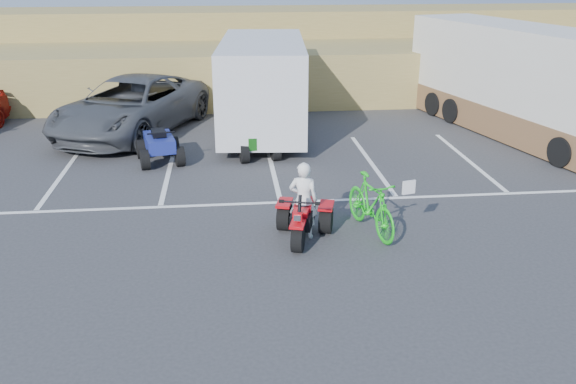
{
  "coord_description": "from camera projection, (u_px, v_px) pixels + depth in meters",
  "views": [
    {
      "loc": [
        -1.16,
        -10.37,
        5.2
      ],
      "look_at": [
        -0.03,
        0.46,
        1.0
      ],
      "focal_mm": 38.0,
      "sensor_mm": 36.0,
      "label": 1
    }
  ],
  "objects": [
    {
      "name": "ground",
      "position": [
        292.0,
        249.0,
        11.6
      ],
      "size": [
        100.0,
        100.0,
        0.0
      ],
      "primitive_type": "plane",
      "color": "#323234",
      "rests_on": "ground"
    },
    {
      "name": "cargo_trailer",
      "position": [
        263.0,
        84.0,
        18.76
      ],
      "size": [
        2.95,
        6.33,
        2.87
      ],
      "rotation": [
        0.0,
        0.0,
        -0.08
      ],
      "color": "silver",
      "rests_on": "ground"
    },
    {
      "name": "parking_stripes",
      "position": [
        309.0,
        176.0,
        15.46
      ],
      "size": [
        28.0,
        5.16,
        0.01
      ],
      "color": "white",
      "rests_on": "ground"
    },
    {
      "name": "rider",
      "position": [
        303.0,
        200.0,
        11.87
      ],
      "size": [
        0.64,
        0.51,
        1.55
      ],
      "primitive_type": "imported",
      "rotation": [
        0.0,
        0.0,
        2.87
      ],
      "color": "white",
      "rests_on": "ground"
    },
    {
      "name": "grey_pickup",
      "position": [
        131.0,
        106.0,
        19.02
      ],
      "size": [
        5.08,
        6.84,
        1.73
      ],
      "primitive_type": "imported",
      "rotation": [
        0.0,
        0.0,
        -0.4
      ],
      "color": "#424449",
      "rests_on": "ground"
    },
    {
      "name": "grass_embankment",
      "position": [
        252.0,
        54.0,
        25.46
      ],
      "size": [
        40.0,
        8.5,
        3.1
      ],
      "color": "olive",
      "rests_on": "ground"
    },
    {
      "name": "rv_motorhome",
      "position": [
        519.0,
        89.0,
        18.8
      ],
      "size": [
        4.47,
        9.28,
        3.24
      ],
      "rotation": [
        0.0,
        0.0,
        0.25
      ],
      "color": "silver",
      "rests_on": "ground"
    },
    {
      "name": "quad_atv_blue",
      "position": [
        161.0,
        162.0,
        16.57
      ],
      "size": [
        1.44,
        1.73,
        0.99
      ],
      "primitive_type": null,
      "rotation": [
        0.0,
        0.0,
        0.22
      ],
      "color": "navy",
      "rests_on": "ground"
    },
    {
      "name": "quad_atv_green",
      "position": [
        257.0,
        156.0,
        17.04
      ],
      "size": [
        1.3,
        1.6,
        0.95
      ],
      "primitive_type": null,
      "rotation": [
        0.0,
        0.0,
        0.16
      ],
      "color": "#135212",
      "rests_on": "ground"
    },
    {
      "name": "green_dirt_bike",
      "position": [
        371.0,
        205.0,
        12.15
      ],
      "size": [
        1.01,
        2.03,
        1.18
      ],
      "primitive_type": "imported",
      "rotation": [
        0.0,
        0.0,
        0.25
      ],
      "color": "#14BF19",
      "rests_on": "ground"
    },
    {
      "name": "red_trike_atv",
      "position": [
        302.0,
        239.0,
        12.01
      ],
      "size": [
        1.49,
        1.75,
        0.98
      ],
      "primitive_type": null,
      "rotation": [
        0.0,
        0.0,
        -0.27
      ],
      "color": "red",
      "rests_on": "ground"
    }
  ]
}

